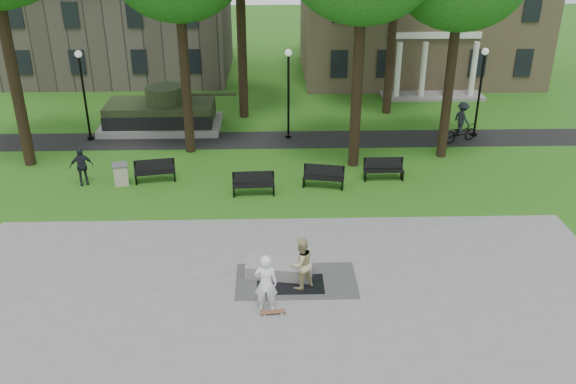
{
  "coord_description": "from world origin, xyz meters",
  "views": [
    {
      "loc": [
        -0.38,
        -18.38,
        11.31
      ],
      "look_at": [
        0.21,
        2.55,
        1.4
      ],
      "focal_mm": 38.0,
      "sensor_mm": 36.0,
      "label": 1
    }
  ],
  "objects_px": {
    "concrete_block": "(280,268)",
    "cyclist": "(461,126)",
    "friend_watching": "(301,263)",
    "park_bench_0": "(155,170)",
    "skateboarder": "(266,283)",
    "trash_bin": "(121,174)"
  },
  "relations": [
    {
      "from": "concrete_block",
      "to": "cyclist",
      "type": "bearing_deg",
      "value": 52.21
    },
    {
      "from": "friend_watching",
      "to": "concrete_block",
      "type": "bearing_deg",
      "value": -81.02
    },
    {
      "from": "park_bench_0",
      "to": "friend_watching",
      "type": "bearing_deg",
      "value": -64.5
    },
    {
      "from": "skateboarder",
      "to": "park_bench_0",
      "type": "height_order",
      "value": "skateboarder"
    },
    {
      "from": "concrete_block",
      "to": "park_bench_0",
      "type": "height_order",
      "value": "park_bench_0"
    },
    {
      "from": "concrete_block",
      "to": "skateboarder",
      "type": "relative_size",
      "value": 1.14
    },
    {
      "from": "skateboarder",
      "to": "cyclist",
      "type": "relative_size",
      "value": 0.9
    },
    {
      "from": "park_bench_0",
      "to": "trash_bin",
      "type": "height_order",
      "value": "park_bench_0"
    },
    {
      "from": "friend_watching",
      "to": "cyclist",
      "type": "bearing_deg",
      "value": -155.88
    },
    {
      "from": "cyclist",
      "to": "trash_bin",
      "type": "xyz_separation_m",
      "value": [
        -16.59,
        -4.9,
        -0.39
      ]
    },
    {
      "from": "skateboarder",
      "to": "park_bench_0",
      "type": "relative_size",
      "value": 1.04
    },
    {
      "from": "concrete_block",
      "to": "friend_watching",
      "type": "distance_m",
      "value": 1.23
    },
    {
      "from": "concrete_block",
      "to": "trash_bin",
      "type": "distance_m",
      "value": 10.26
    },
    {
      "from": "park_bench_0",
      "to": "trash_bin",
      "type": "bearing_deg",
      "value": -179.43
    },
    {
      "from": "friend_watching",
      "to": "cyclist",
      "type": "relative_size",
      "value": 0.83
    },
    {
      "from": "park_bench_0",
      "to": "cyclist",
      "type": "bearing_deg",
      "value": 7.04
    },
    {
      "from": "skateboarder",
      "to": "trash_bin",
      "type": "xyz_separation_m",
      "value": [
        -6.5,
        9.54,
        -0.5
      ]
    },
    {
      "from": "cyclist",
      "to": "trash_bin",
      "type": "height_order",
      "value": "cyclist"
    },
    {
      "from": "concrete_block",
      "to": "trash_bin",
      "type": "xyz_separation_m",
      "value": [
        -6.94,
        7.55,
        0.24
      ]
    },
    {
      "from": "trash_bin",
      "to": "skateboarder",
      "type": "bearing_deg",
      "value": -55.72
    },
    {
      "from": "friend_watching",
      "to": "skateboarder",
      "type": "bearing_deg",
      "value": 15.36
    },
    {
      "from": "park_bench_0",
      "to": "concrete_block",
      "type": "bearing_deg",
      "value": -65.06
    }
  ]
}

